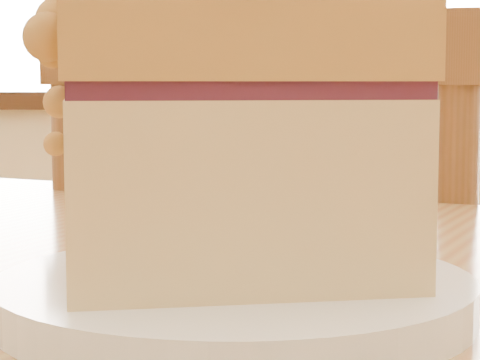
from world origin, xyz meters
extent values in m
cube|color=black|center=(0.30, 3.97, 0.76)|extent=(1.76, 0.06, 0.08)
cylinder|color=brown|center=(0.15, 0.57, 0.67)|extent=(0.04, 0.04, 0.45)
cylinder|color=brown|center=(-0.17, 0.63, 0.67)|extent=(0.04, 0.04, 0.45)
cube|color=brown|center=(-0.01, 0.60, 0.87)|extent=(0.37, 0.11, 0.06)
cylinder|color=brown|center=(0.08, 0.59, 0.66)|extent=(0.02, 0.02, 0.39)
cylinder|color=brown|center=(-0.01, 0.60, 0.66)|extent=(0.02, 0.02, 0.39)
cylinder|color=brown|center=(-0.10, 0.62, 0.66)|extent=(0.02, 0.02, 0.39)
cylinder|color=white|center=(0.01, 0.19, 0.76)|extent=(0.19, 0.19, 0.02)
cylinder|color=white|center=(0.01, 0.19, 0.75)|extent=(0.13, 0.13, 0.01)
cube|color=#D8B67A|center=(0.01, 0.19, 0.80)|extent=(0.15, 0.13, 0.07)
cube|color=#3E1121|center=(0.01, 0.19, 0.84)|extent=(0.15, 0.13, 0.01)
cube|color=#AB7035|center=(0.01, 0.19, 0.86)|extent=(0.16, 0.13, 0.03)
sphere|color=#AB7035|center=(0.05, 0.24, 0.88)|extent=(0.02, 0.02, 0.02)
sphere|color=#AB7035|center=(0.05, 0.22, 0.88)|extent=(0.01, 0.01, 0.01)
sphere|color=#AB7035|center=(-0.06, 0.18, 0.84)|extent=(0.02, 0.02, 0.02)
sphere|color=#AB7035|center=(-0.06, 0.17, 0.85)|extent=(0.01, 0.01, 0.01)
sphere|color=#AB7035|center=(-0.05, 0.15, 0.85)|extent=(0.01, 0.01, 0.01)
sphere|color=#AB7035|center=(-0.06, 0.18, 0.87)|extent=(0.01, 0.01, 0.01)
sphere|color=#AB7035|center=(-0.06, 0.17, 0.85)|extent=(0.01, 0.01, 0.01)
camera|label=1|loc=(0.04, -0.18, 0.84)|focal=70.00mm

